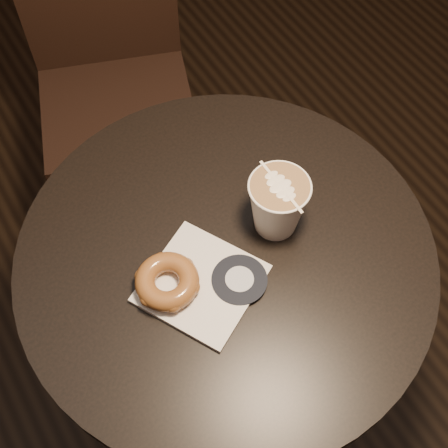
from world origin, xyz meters
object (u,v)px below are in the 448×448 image
at_px(chair, 108,53).
at_px(pastry_bag, 201,284).
at_px(doughnut, 167,281).
at_px(cafe_table, 226,302).
at_px(latte_cup, 277,205).

xyz_separation_m(chair, pastry_bag, (-0.17, -0.76, 0.21)).
height_order(pastry_bag, doughnut, doughnut).
bearing_deg(cafe_table, latte_cup, 2.02).
relative_size(cafe_table, latte_cup, 6.70).
xyz_separation_m(cafe_table, pastry_bag, (-0.06, -0.03, 0.20)).
bearing_deg(latte_cup, cafe_table, -177.98).
height_order(pastry_bag, latte_cup, latte_cup).
height_order(cafe_table, latte_cup, latte_cup).
height_order(chair, latte_cup, chair).
height_order(doughnut, latte_cup, latte_cup).
xyz_separation_m(chair, latte_cup, (-0.01, -0.73, 0.26)).
relative_size(chair, latte_cup, 8.67).
relative_size(pastry_bag, doughnut, 1.65).
height_order(cafe_table, chair, chair).
bearing_deg(latte_cup, pastry_bag, -168.56).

